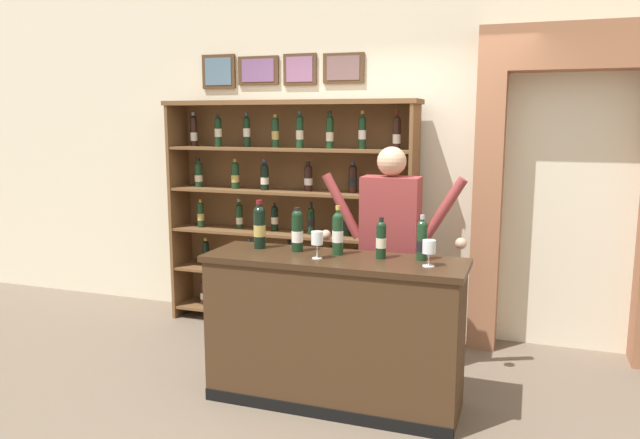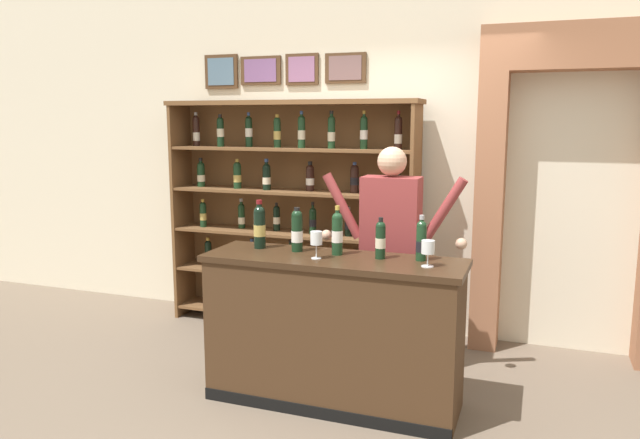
% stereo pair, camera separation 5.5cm
% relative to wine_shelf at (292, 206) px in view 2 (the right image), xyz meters
% --- Properties ---
extents(ground_plane, '(14.00, 14.00, 0.02)m').
position_rel_wine_shelf_xyz_m(ground_plane, '(0.77, -1.35, -1.11)').
color(ground_plane, '#6B5B4C').
extents(back_wall, '(12.00, 0.19, 3.32)m').
position_rel_wine_shelf_xyz_m(back_wall, '(0.77, 0.30, 0.56)').
color(back_wall, beige).
rests_on(back_wall, ground).
extents(wine_shelf, '(2.30, 0.38, 2.03)m').
position_rel_wine_shelf_xyz_m(wine_shelf, '(0.00, 0.00, 0.00)').
color(wine_shelf, brown).
rests_on(wine_shelf, ground).
extents(archway_doorway, '(1.45, 0.45, 2.57)m').
position_rel_wine_shelf_xyz_m(archway_doorway, '(2.31, 0.16, 0.34)').
color(archway_doorway, '#9E6647').
rests_on(archway_doorway, ground).
extents(tasting_counter, '(1.69, 0.54, 0.99)m').
position_rel_wine_shelf_xyz_m(tasting_counter, '(0.85, -1.35, -0.60)').
color(tasting_counter, '#422B19').
rests_on(tasting_counter, ground).
extents(shopkeeper, '(1.07, 0.22, 1.68)m').
position_rel_wine_shelf_xyz_m(shopkeeper, '(1.08, -0.75, -0.06)').
color(shopkeeper, '#2D3347').
rests_on(shopkeeper, ground).
extents(tasting_bottle_grappa, '(0.08, 0.08, 0.33)m').
position_rel_wine_shelf_xyz_m(tasting_bottle_grappa, '(0.28, -1.25, 0.05)').
color(tasting_bottle_grappa, black).
rests_on(tasting_bottle_grappa, tasting_counter).
extents(tasting_bottle_chianti, '(0.08, 0.08, 0.30)m').
position_rel_wine_shelf_xyz_m(tasting_bottle_chianti, '(0.56, -1.26, 0.04)').
color(tasting_bottle_chianti, black).
rests_on(tasting_bottle_chianti, tasting_counter).
extents(tasting_bottle_prosecco, '(0.07, 0.07, 0.32)m').
position_rel_wine_shelf_xyz_m(tasting_bottle_prosecco, '(0.85, -1.26, 0.04)').
color(tasting_bottle_prosecco, '#19381E').
rests_on(tasting_bottle_prosecco, tasting_counter).
extents(tasting_bottle_brunello, '(0.07, 0.07, 0.27)m').
position_rel_wine_shelf_xyz_m(tasting_bottle_brunello, '(1.14, -1.28, 0.02)').
color(tasting_bottle_brunello, black).
rests_on(tasting_bottle_brunello, tasting_counter).
extents(tasting_bottle_super_tuscan, '(0.07, 0.07, 0.29)m').
position_rel_wine_shelf_xyz_m(tasting_bottle_super_tuscan, '(1.39, -1.24, 0.02)').
color(tasting_bottle_super_tuscan, '#19381E').
rests_on(tasting_bottle_super_tuscan, tasting_counter).
extents(wine_glass_left, '(0.08, 0.08, 0.16)m').
position_rel_wine_shelf_xyz_m(wine_glass_left, '(1.46, -1.39, 0.01)').
color(wine_glass_left, silver).
rests_on(wine_glass_left, tasting_counter).
extents(wine_glass_right, '(0.08, 0.08, 0.18)m').
position_rel_wine_shelf_xyz_m(wine_glass_right, '(0.76, -1.42, 0.02)').
color(wine_glass_right, silver).
rests_on(wine_glass_right, tasting_counter).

